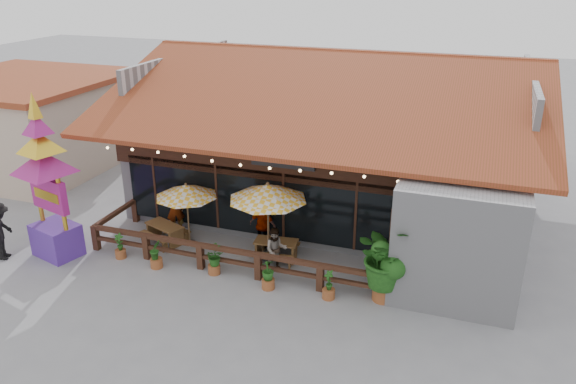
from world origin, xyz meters
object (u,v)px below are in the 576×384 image
at_px(tropical_plant, 386,257).
at_px(thai_sign_tower, 44,167).
at_px(picnic_table_left, 165,230).
at_px(pedestrian, 1,231).
at_px(picnic_table_right, 276,247).
at_px(umbrella_left, 186,191).
at_px(umbrella_right, 268,192).

bearing_deg(tropical_plant, thai_sign_tower, -175.44).
xyz_separation_m(picnic_table_left, pedestrian, (-4.46, -2.78, 0.54)).
xyz_separation_m(picnic_table_right, pedestrian, (-8.60, -2.90, 0.54)).
distance_m(umbrella_left, tropical_plant, 7.21).
distance_m(picnic_table_left, pedestrian, 5.29).
xyz_separation_m(picnic_table_right, tropical_plant, (3.81, -1.25, 0.94)).
distance_m(umbrella_right, thai_sign_tower, 7.17).
bearing_deg(pedestrian, picnic_table_left, -81.58).
bearing_deg(umbrella_right, thai_sign_tower, -163.17).
height_order(umbrella_right, tropical_plant, umbrella_right).
xyz_separation_m(umbrella_right, pedestrian, (-8.35, -2.85, -1.39)).
bearing_deg(umbrella_right, picnic_table_right, 11.60).
relative_size(umbrella_right, picnic_table_right, 1.78).
distance_m(picnic_table_right, pedestrian, 9.09).
xyz_separation_m(umbrella_left, pedestrian, (-5.34, -2.94, -1.00)).
height_order(thai_sign_tower, tropical_plant, thai_sign_tower).
bearing_deg(pedestrian, tropical_plant, -105.91).
bearing_deg(pedestrian, umbrella_right, -94.64).
bearing_deg(pedestrian, umbrella_left, -84.62).
height_order(umbrella_right, thai_sign_tower, thai_sign_tower).
bearing_deg(picnic_table_right, pedestrian, -161.34).
bearing_deg(picnic_table_left, umbrella_left, 10.59).
height_order(umbrella_left, tropical_plant, tropical_plant).
xyz_separation_m(picnic_table_left, picnic_table_right, (4.13, 0.12, 0.00)).
bearing_deg(umbrella_left, picnic_table_right, -0.74).
bearing_deg(picnic_table_right, umbrella_left, 179.26).
xyz_separation_m(umbrella_right, tropical_plant, (4.06, -1.20, -0.99)).
xyz_separation_m(umbrella_left, umbrella_right, (3.01, -0.09, 0.39)).
bearing_deg(umbrella_right, umbrella_left, 178.22).
xyz_separation_m(umbrella_left, tropical_plant, (7.07, -1.29, -0.60)).
relative_size(umbrella_left, picnic_table_right, 1.59).
height_order(umbrella_left, umbrella_right, umbrella_right).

